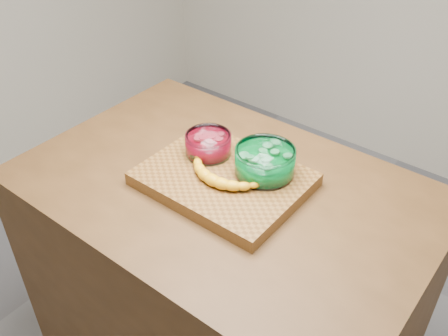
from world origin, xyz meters
The scene contains 5 objects.
counter centered at (0.00, 0.00, 0.45)m, with size 1.20×0.80×0.90m, color #4A2E16.
cutting_board centered at (0.00, 0.00, 0.92)m, with size 0.45×0.35×0.04m, color brown.
bowl_red centered at (-0.10, 0.05, 0.97)m, with size 0.14×0.14×0.06m.
bowl_green centered at (0.09, 0.07, 0.98)m, with size 0.17×0.17×0.08m.
banana centered at (0.01, -0.03, 0.96)m, with size 0.26×0.12×0.04m, color orange, non-canonical shape.
Camera 1 is at (0.70, -0.89, 1.80)m, focal length 40.00 mm.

